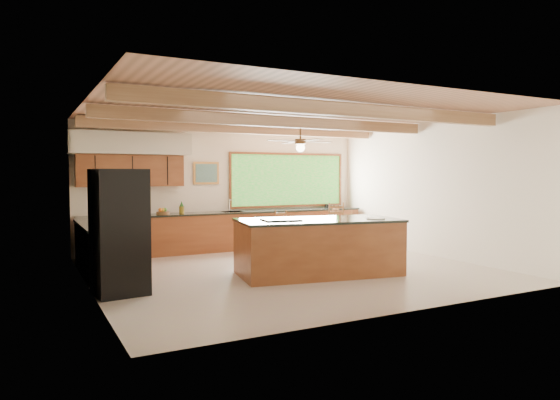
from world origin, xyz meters
TOP-DOWN VIEW (x-y plane):
  - ground at (0.00, 0.00)m, footprint 7.20×7.20m
  - room_shell at (-0.17, 0.65)m, footprint 7.27×6.54m
  - counter_run at (-0.82, 2.52)m, footprint 7.12×3.10m
  - island at (0.25, -0.59)m, footprint 3.10×1.85m
  - refrigerator at (-3.22, -0.47)m, footprint 0.81×0.79m
  - bar_stool_a at (0.75, 1.94)m, footprint 0.38×0.38m
  - bar_stool_b at (2.32, 1.55)m, footprint 0.37×0.37m
  - bar_stool_c at (2.07, 1.54)m, footprint 0.54×0.54m
  - bar_stool_d at (2.50, 2.39)m, footprint 0.49×0.49m

SIDE VIEW (x-z plane):
  - ground at x=0.00m, z-range 0.00..0.00m
  - counter_run at x=-0.82m, z-range -0.15..1.08m
  - island at x=0.25m, z-range -0.01..1.03m
  - bar_stool_b at x=2.32m, z-range 0.09..1.04m
  - bar_stool_a at x=0.75m, z-range 0.09..1.11m
  - bar_stool_d at x=2.50m, z-range 0.10..1.13m
  - bar_stool_c at x=2.07m, z-range 0.11..1.27m
  - refrigerator at x=-3.22m, z-range 0.00..1.90m
  - room_shell at x=-0.17m, z-range 0.70..3.72m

